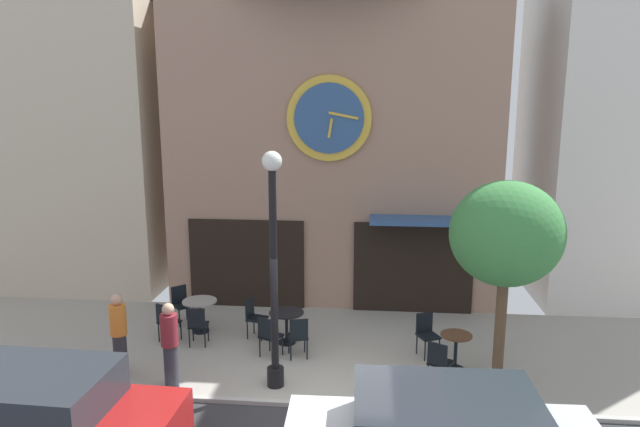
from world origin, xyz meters
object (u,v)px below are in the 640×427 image
(cafe_table_center, at_px, (200,308))
(pedestrian_maroon, at_px, (170,345))
(street_lamp, at_px, (274,271))
(cafe_chair_by_entrance, at_px, (197,323))
(cafe_chair_mid_row, at_px, (254,315))
(cafe_chair_outer, at_px, (181,302))
(cafe_chair_facing_street, at_px, (298,334))
(cafe_chair_right_end, at_px, (426,331))
(cafe_table_center_left, at_px, (456,346))
(street_tree, at_px, (506,235))
(pedestrian_orange, at_px, (119,334))
(parked_car_red, at_px, (27,423))
(cafe_chair_facing_wall, at_px, (439,360))
(cafe_table_leftmost, at_px, (287,320))
(cafe_chair_under_awning, at_px, (269,334))
(cafe_chair_near_tree, at_px, (166,320))

(cafe_table_center, relative_size, pedestrian_maroon, 0.47)
(street_lamp, relative_size, cafe_chair_by_entrance, 4.93)
(cafe_chair_mid_row, distance_m, cafe_chair_outer, 2.04)
(cafe_chair_facing_street, bearing_deg, cafe_chair_right_end, 9.03)
(cafe_table_center_left, relative_size, cafe_chair_outer, 0.84)
(cafe_table_center, distance_m, cafe_chair_by_entrance, 0.79)
(street_tree, xyz_separation_m, cafe_table_center, (-6.30, 2.07, -2.40))
(pedestrian_orange, distance_m, parked_car_red, 2.92)
(cafe_chair_facing_street, bearing_deg, pedestrian_maroon, -146.92)
(cafe_chair_facing_wall, relative_size, cafe_chair_by_entrance, 1.00)
(street_tree, height_order, cafe_table_center_left, street_tree)
(parked_car_red, bearing_deg, street_tree, 22.86)
(cafe_table_leftmost, distance_m, cafe_chair_facing_street, 0.81)
(cafe_chair_facing_wall, xyz_separation_m, cafe_chair_mid_row, (-3.92, 1.91, 0.00))
(street_lamp, height_order, cafe_chair_outer, street_lamp)
(cafe_table_leftmost, height_order, cafe_chair_facing_street, cafe_chair_facing_street)
(cafe_table_center_left, relative_size, cafe_chair_under_awning, 0.84)
(cafe_chair_near_tree, height_order, cafe_chair_facing_street, same)
(cafe_chair_near_tree, bearing_deg, cafe_table_center_left, -6.74)
(cafe_table_leftmost, xyz_separation_m, cafe_chair_facing_street, (0.36, -0.73, -0.00))
(pedestrian_maroon, bearing_deg, street_tree, 4.95)
(cafe_table_center_left, xyz_separation_m, cafe_chair_outer, (-6.26, 1.87, 0.03))
(street_lamp, relative_size, cafe_chair_facing_wall, 4.93)
(cafe_chair_right_end, height_order, cafe_chair_by_entrance, same)
(street_tree, distance_m, cafe_chair_by_entrance, 6.72)
(cafe_chair_mid_row, xyz_separation_m, pedestrian_maroon, (-1.06, -2.42, 0.33))
(cafe_chair_facing_street, height_order, cafe_chair_outer, same)
(cafe_table_center_left, relative_size, cafe_chair_right_end, 0.84)
(street_lamp, height_order, pedestrian_maroon, street_lamp)
(cafe_chair_facing_street, bearing_deg, cafe_chair_facing_wall, -18.41)
(cafe_table_leftmost, distance_m, cafe_chair_near_tree, 2.67)
(cafe_chair_outer, bearing_deg, cafe_chair_facing_street, -28.31)
(street_tree, relative_size, cafe_chair_facing_street, 4.38)
(cafe_chair_facing_wall, height_order, cafe_chair_facing_street, same)
(cafe_chair_near_tree, relative_size, cafe_chair_facing_street, 1.00)
(cafe_chair_facing_wall, height_order, cafe_chair_mid_row, same)
(street_lamp, bearing_deg, cafe_table_leftmost, 92.31)
(cafe_chair_facing_street, bearing_deg, pedestrian_orange, -162.60)
(pedestrian_orange, bearing_deg, cafe_chair_right_end, 13.77)
(cafe_chair_outer, distance_m, pedestrian_maroon, 3.23)
(cafe_chair_facing_wall, height_order, cafe_chair_outer, same)
(cafe_chair_near_tree, relative_size, cafe_chair_outer, 1.00)
(street_lamp, relative_size, pedestrian_maroon, 2.66)
(cafe_chair_outer, xyz_separation_m, pedestrian_orange, (-0.29, -2.71, 0.33))
(cafe_chair_mid_row, bearing_deg, cafe_chair_facing_wall, -25.91)
(street_lamp, xyz_separation_m, cafe_chair_mid_row, (-0.86, 2.16, -1.73))
(pedestrian_maroon, bearing_deg, cafe_chair_facing_wall, 5.86)
(cafe_table_center_left, bearing_deg, cafe_table_center, 166.26)
(cafe_table_center_left, distance_m, pedestrian_maroon, 5.54)
(street_tree, relative_size, cafe_chair_right_end, 4.38)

